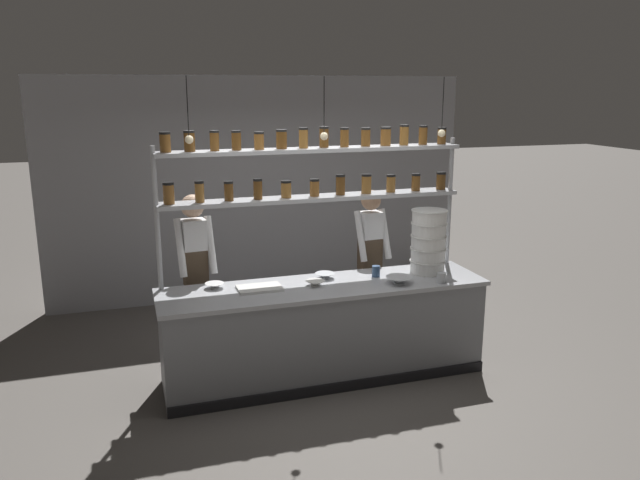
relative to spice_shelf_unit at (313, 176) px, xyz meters
The scene contains 15 objects.
ground_plane 1.92m from the spice_shelf_unit, 88.93° to the right, with size 40.00×40.00×0.00m, color #5B5651.
back_wall 2.34m from the spice_shelf_unit, 89.85° to the left, with size 5.47×0.12×2.85m, color #939399.
prep_counter 1.47m from the spice_shelf_unit, 88.94° to the right, with size 3.07×0.76×0.92m.
spice_shelf_unit is the anchor object (origin of this frame).
chef_left 1.45m from the spice_shelf_unit, 165.57° to the left, with size 0.38×0.31×1.73m.
chef_center 1.26m from the spice_shelf_unit, 26.63° to the left, with size 0.38×0.30×1.67m.
container_stack 1.31m from the spice_shelf_unit, 13.34° to the right, with size 0.35×0.35×0.63m.
cutting_board 1.17m from the spice_shelf_unit, 155.04° to the right, with size 0.40×0.26×0.02m.
prep_bowl_near_left 0.96m from the spice_shelf_unit, 61.68° to the right, with size 0.19×0.19×0.05m.
prep_bowl_center_front 1.01m from the spice_shelf_unit, 104.03° to the right, with size 0.18×0.18×0.05m.
prep_bowl_center_back 1.27m from the spice_shelf_unit, 36.88° to the right, with size 0.25×0.25×0.07m.
prep_bowl_near_right 1.37m from the spice_shelf_unit, behind, with size 0.18×0.18×0.05m.
serving_cup_front 1.10m from the spice_shelf_unit, 22.51° to the right, with size 0.08×0.08×0.11m.
serving_cup_by_board 1.54m from the spice_shelf_unit, 29.35° to the right, with size 0.08×0.08×0.10m.
pendant_light_row 0.53m from the spice_shelf_unit, 90.69° to the right, with size 2.39×0.07×0.55m.
Camera 1 is at (-1.72, -5.26, 2.71)m, focal length 35.00 mm.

